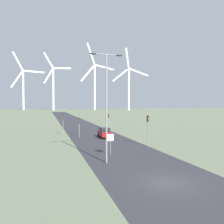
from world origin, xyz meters
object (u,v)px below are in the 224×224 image
object	(u,v)px
wind_turbine_center	(53,84)
traffic_light_post_mid_right	(109,118)
streetlamp	(106,96)
wind_turbine_right	(95,82)
car_approaching	(105,133)
wind_turbine_left	(23,85)
traffic_light_post_near_right	(148,124)
traffic_light_post_near_left	(79,123)
stop_sign_near	(110,141)
traffic_light_post_mid_left	(63,120)
wind_turbine_far_right	(129,84)

from	to	relation	value
wind_turbine_center	traffic_light_post_mid_right	bearing A→B (deg)	-87.70
streetlamp	wind_turbine_right	distance (m)	221.22
car_approaching	wind_turbine_left	bearing A→B (deg)	98.86
traffic_light_post_near_right	car_approaching	xyz separation A→B (m)	(-3.91, 9.62, -2.32)
wind_turbine_left	car_approaching	bearing A→B (deg)	-81.14
traffic_light_post_mid_right	wind_turbine_center	bearing A→B (deg)	92.30
streetlamp	traffic_light_post_near_left	distance (m)	18.66
streetlamp	stop_sign_near	distance (m)	6.10
wind_turbine_center	wind_turbine_right	xyz separation A→B (m)	(44.19, -0.79, 3.92)
traffic_light_post_mid_left	wind_turbine_center	bearing A→B (deg)	88.92
streetlamp	wind_turbine_far_right	distance (m)	206.97
traffic_light_post_near_right	stop_sign_near	bearing A→B (deg)	-149.43
wind_turbine_right	traffic_light_post_mid_right	bearing A→B (deg)	-101.13
wind_turbine_center	wind_turbine_far_right	distance (m)	79.12
streetlamp	wind_turbine_center	bearing A→B (deg)	89.77
traffic_light_post_near_right	wind_turbine_left	world-z (taller)	wind_turbine_left
wind_turbine_right	streetlamp	bearing A→B (deg)	-101.83
wind_turbine_left	wind_turbine_far_right	size ratio (longest dim) A/B	0.99
traffic_light_post_mid_right	wind_turbine_center	size ratio (longest dim) A/B	0.06
stop_sign_near	traffic_light_post_mid_right	size ratio (longest dim) A/B	0.67
traffic_light_post_mid_left	traffic_light_post_mid_right	size ratio (longest dim) A/B	1.06
wind_turbine_right	wind_turbine_far_right	bearing A→B (deg)	-37.55
car_approaching	wind_turbine_center	size ratio (longest dim) A/B	0.07
streetlamp	wind_turbine_center	xyz separation A→B (m)	(0.88, 216.00, 20.35)
traffic_light_post_near_left	traffic_light_post_near_right	distance (m)	13.90
streetlamp	traffic_light_post_mid_left	xyz separation A→B (m)	(-2.77, 22.96, -4.00)
stop_sign_near	traffic_light_post_mid_left	bearing A→B (deg)	101.52
traffic_light_post_near_left	wind_turbine_right	distance (m)	204.19
traffic_light_post_near_right	wind_turbine_right	xyz separation A→B (m)	(36.99, 208.18, 27.94)
traffic_light_post_mid_right	wind_turbine_far_right	distance (m)	177.82
traffic_light_post_near_left	wind_turbine_left	bearing A→B (deg)	97.81
wind_turbine_center	wind_turbine_right	bearing A→B (deg)	-1.02
stop_sign_near	car_approaching	world-z (taller)	stop_sign_near
wind_turbine_left	wind_turbine_far_right	bearing A→B (deg)	-24.96
car_approaching	wind_turbine_right	xyz separation A→B (m)	(40.90, 198.56, 30.26)
streetlamp	wind_turbine_left	xyz separation A→B (m)	(-30.83, 241.16, 20.86)
streetlamp	wind_turbine_left	bearing A→B (deg)	97.28
traffic_light_post_mid_left	traffic_light_post_mid_right	xyz separation A→B (m)	(11.17, 5.85, -0.15)
car_approaching	wind_turbine_right	bearing A→B (deg)	78.36
traffic_light_post_near_left	car_approaching	world-z (taller)	traffic_light_post_near_left
traffic_light_post_near_left	traffic_light_post_mid_left	xyz separation A→B (m)	(-2.54, 4.79, 0.25)
traffic_light_post_mid_right	stop_sign_near	bearing A→B (deg)	-105.41
stop_sign_near	wind_turbine_far_right	xyz separation A→B (m)	(74.78, 188.36, 25.63)
wind_turbine_center	wind_turbine_right	world-z (taller)	wind_turbine_right
stop_sign_near	wind_turbine_right	distance (m)	218.64
traffic_light_post_near_right	wind_turbine_left	bearing A→B (deg)	99.44
traffic_light_post_near_right	wind_turbine_far_right	distance (m)	197.97
streetlamp	traffic_light_post_mid_left	bearing A→B (deg)	96.88
stop_sign_near	car_approaching	xyz separation A→B (m)	(2.88, 13.63, -0.85)
wind_turbine_left	wind_turbine_far_right	world-z (taller)	wind_turbine_far_right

